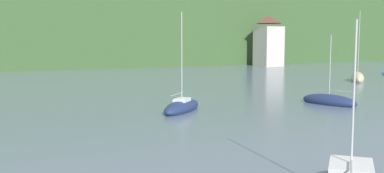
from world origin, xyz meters
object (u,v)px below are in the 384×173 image
(sailboat_far_8, at_px, (358,78))
(sailboat_mid_1, at_px, (329,101))
(sailboat_mid_2, at_px, (182,107))
(shore_building_westcentral, at_px, (269,42))

(sailboat_far_8, bearing_deg, sailboat_mid_1, 171.17)
(sailboat_mid_2, bearing_deg, sailboat_far_8, -22.15)
(sailboat_mid_1, height_order, sailboat_far_8, sailboat_far_8)
(sailboat_mid_2, relative_size, sailboat_far_8, 0.80)
(shore_building_westcentral, height_order, sailboat_mid_2, shore_building_westcentral)
(sailboat_mid_2, xyz_separation_m, sailboat_far_8, (30.99, 12.56, 0.10))
(shore_building_westcentral, bearing_deg, sailboat_far_8, -106.60)
(shore_building_westcentral, bearing_deg, sailboat_mid_2, -131.28)
(sailboat_mid_1, distance_m, sailboat_far_8, 23.64)
(shore_building_westcentral, bearing_deg, sailboat_mid_1, -120.37)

